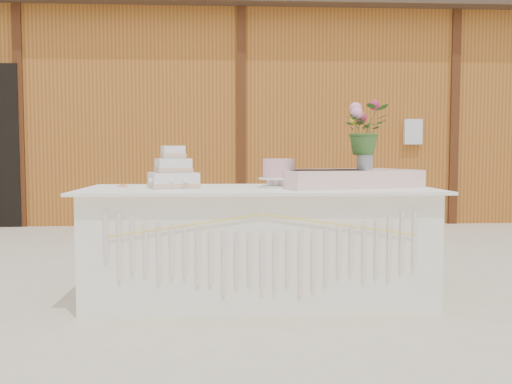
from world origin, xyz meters
TOP-DOWN VIEW (x-y plane):
  - ground at (0.00, 0.00)m, footprint 80.00×80.00m
  - barn at (-0.01, 5.99)m, footprint 12.60×4.60m
  - cake_table at (0.00, -0.00)m, footprint 2.40×1.00m
  - wedding_cake at (-0.59, 0.04)m, footprint 0.39×0.39m
  - pink_cake_stand at (0.14, 0.00)m, footprint 0.28×0.28m
  - satin_runner at (0.61, 0.07)m, footprint 1.08×0.81m
  - flower_vase at (0.76, 0.06)m, footprint 0.11×0.11m
  - bouquet at (0.76, 0.06)m, footprint 0.33×0.29m
  - loose_flowers at (-0.95, 0.15)m, footprint 0.21×0.34m

SIDE VIEW (x-z plane):
  - ground at x=0.00m, z-range 0.00..0.00m
  - cake_table at x=0.00m, z-range 0.00..0.77m
  - loose_flowers at x=-0.95m, z-range 0.77..0.79m
  - satin_runner at x=0.61m, z-range 0.77..0.89m
  - wedding_cake at x=-0.59m, z-range 0.72..1.01m
  - pink_cake_stand at x=0.14m, z-range 0.78..0.98m
  - flower_vase at x=0.76m, z-range 0.89..1.05m
  - bouquet at x=0.76m, z-range 1.05..1.40m
  - barn at x=-0.01m, z-range 0.03..3.33m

